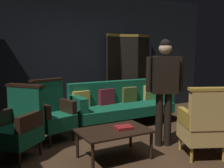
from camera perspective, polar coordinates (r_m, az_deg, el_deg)
name	(u,v)px	position (r m, az deg, el deg)	size (l,w,h in m)	color
ground_plane	(137,153)	(4.07, 5.54, -14.76)	(10.00, 10.00, 0.00)	#3D2819
back_wall	(77,56)	(5.95, -7.60, 6.17)	(7.20, 0.10, 2.80)	black
folding_screen	(129,72)	(6.35, 3.65, 2.57)	(1.31, 0.22, 1.90)	black
velvet_couch	(120,102)	(5.40, 1.84, -4.01)	(2.12, 0.78, 0.88)	black
coffee_table	(114,133)	(3.73, 0.46, -10.70)	(1.00, 0.64, 0.42)	black
armchair_gilt_accent	(204,124)	(3.96, 19.52, -8.29)	(0.76, 0.76, 1.04)	#B78E33
armchair_wing_left	(19,124)	(3.98, -19.72, -8.23)	(0.81, 0.82, 1.04)	black
armchair_wing_right	(52,112)	(4.55, -12.94, -5.98)	(0.71, 0.70, 1.04)	black
standing_figure	(164,83)	(4.17, 11.41, 0.30)	(0.55, 0.36, 1.70)	black
book_red_leather	(124,127)	(3.76, 2.60, -9.50)	(0.24, 0.19, 0.04)	maroon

